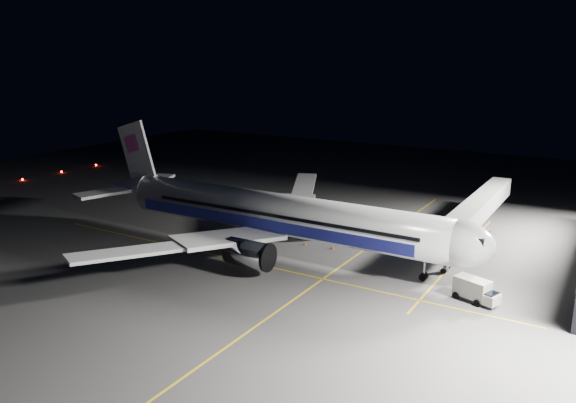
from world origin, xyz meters
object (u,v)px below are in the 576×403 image
(safety_cone_a, at_px, (286,222))
(safety_cone_c, at_px, (305,243))
(safety_cone_b, at_px, (332,247))
(baggage_tug, at_px, (329,219))
(jet_bridge, at_px, (475,211))
(airliner, at_px, (272,214))
(service_truck, at_px, (476,290))

(safety_cone_a, relative_size, safety_cone_c, 1.29)
(safety_cone_b, bearing_deg, baggage_tug, 119.12)
(baggage_tug, xyz_separation_m, safety_cone_a, (-5.78, -3.82, -0.45))
(jet_bridge, distance_m, safety_cone_c, 24.95)
(airliner, distance_m, safety_cone_b, 9.71)
(airliner, bearing_deg, safety_cone_b, 32.56)
(airliner, relative_size, safety_cone_c, 117.07)
(airliner, bearing_deg, safety_cone_a, 112.23)
(baggage_tug, bearing_deg, safety_cone_b, -56.32)
(jet_bridge, height_order, baggage_tug, jet_bridge)
(safety_cone_c, bearing_deg, safety_cone_a, 135.71)
(service_truck, height_order, safety_cone_b, service_truck)
(airliner, relative_size, service_truck, 11.61)
(safety_cone_b, bearing_deg, safety_cone_c, -172.88)
(jet_bridge, bearing_deg, airliner, -141.96)
(airliner, relative_size, safety_cone_b, 110.71)
(baggage_tug, relative_size, safety_cone_a, 3.67)
(service_truck, bearing_deg, jet_bridge, 123.27)
(safety_cone_a, distance_m, safety_cone_c, 10.58)
(baggage_tug, xyz_separation_m, safety_cone_b, (5.95, -10.69, -0.51))
(baggage_tug, height_order, safety_cone_a, baggage_tug)
(baggage_tug, distance_m, safety_cone_b, 12.24)
(airliner, distance_m, service_truck, 28.77)
(safety_cone_a, relative_size, safety_cone_b, 1.22)
(jet_bridge, height_order, safety_cone_b, jet_bridge)
(jet_bridge, distance_m, safety_cone_a, 28.83)
(service_truck, distance_m, safety_cone_c, 26.42)
(baggage_tug, xyz_separation_m, safety_cone_c, (1.80, -11.21, -0.53))
(airliner, xyz_separation_m, baggage_tug, (1.12, 15.21, -4.37))
(safety_cone_c, bearing_deg, baggage_tug, 99.11)
(jet_bridge, height_order, safety_cone_a, jet_bridge)
(service_truck, relative_size, safety_cone_b, 9.54)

